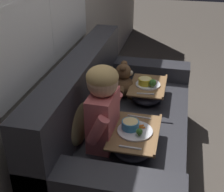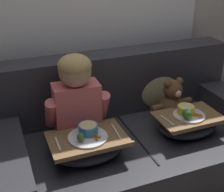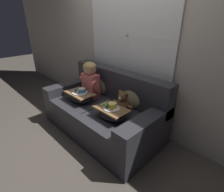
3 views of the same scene
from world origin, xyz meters
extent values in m
plane|color=#4C443D|center=(0.00, 0.00, 0.00)|extent=(14.00, 14.00, 0.00)
cube|color=#BCB2A3|center=(0.00, 0.61, 1.30)|extent=(8.00, 0.05, 2.60)
cube|color=white|center=(0.00, 0.57, 1.44)|extent=(1.62, 0.02, 1.10)
cube|color=black|center=(0.00, 0.58, 1.44)|extent=(1.57, 0.01, 1.05)
cube|color=white|center=(0.00, 0.57, 1.44)|extent=(0.02, 0.02, 1.05)
cube|color=white|center=(0.00, 0.57, 1.44)|extent=(1.57, 0.02, 0.02)
cube|color=#2D2D33|center=(0.00, 0.00, 0.23)|extent=(1.88, 0.97, 0.46)
cube|color=#2D2D33|center=(0.00, 0.37, 0.70)|extent=(1.88, 0.22, 0.48)
cube|color=#2D2D33|center=(-0.83, 0.00, 0.54)|extent=(0.22, 0.97, 0.15)
cube|color=#2D2D33|center=(0.83, 0.00, 0.54)|extent=(0.22, 0.97, 0.15)
cube|color=black|center=(0.00, -0.02, 0.46)|extent=(0.01, 0.71, 0.01)
ellipsoid|color=#898456|center=(-0.36, 0.30, 0.65)|extent=(0.39, 0.19, 0.41)
ellipsoid|color=tan|center=(0.36, 0.30, 0.65)|extent=(0.37, 0.18, 0.38)
cube|color=#DB6666|center=(-0.36, 0.10, 0.66)|extent=(0.30, 0.17, 0.40)
sphere|color=tan|center=(-0.36, 0.10, 0.95)|extent=(0.21, 0.21, 0.21)
ellipsoid|color=tan|center=(-0.36, 0.10, 0.98)|extent=(0.21, 0.21, 0.14)
cylinder|color=#DB6666|center=(-0.53, 0.09, 0.69)|extent=(0.08, 0.16, 0.22)
cylinder|color=#DB6666|center=(-0.19, 0.07, 0.69)|extent=(0.08, 0.16, 0.22)
sphere|color=brown|center=(0.36, 0.10, 0.56)|extent=(0.19, 0.19, 0.19)
sphere|color=brown|center=(0.36, 0.10, 0.70)|extent=(0.14, 0.14, 0.14)
sphere|color=brown|center=(0.31, 0.09, 0.76)|extent=(0.06, 0.06, 0.06)
sphere|color=brown|center=(0.41, 0.10, 0.76)|extent=(0.06, 0.06, 0.06)
sphere|color=beige|center=(0.36, 0.03, 0.69)|extent=(0.05, 0.05, 0.05)
sphere|color=black|center=(0.37, 0.02, 0.70)|extent=(0.02, 0.02, 0.02)
cylinder|color=brown|center=(0.24, 0.09, 0.58)|extent=(0.10, 0.06, 0.05)
cylinder|color=brown|center=(0.48, 0.10, 0.58)|extent=(0.10, 0.06, 0.05)
cylinder|color=brown|center=(0.32, 0.00, 0.49)|extent=(0.06, 0.09, 0.05)
cylinder|color=brown|center=(0.41, 0.00, 0.49)|extent=(0.06, 0.09, 0.05)
ellipsoid|color=#2D2D38|center=(-0.36, -0.13, 0.52)|extent=(0.45, 0.31, 0.12)
cube|color=brown|center=(-0.36, -0.13, 0.59)|extent=(0.47, 0.32, 0.01)
cube|color=brown|center=(-0.36, -0.28, 0.60)|extent=(0.47, 0.02, 0.02)
cylinder|color=silver|center=(-0.36, -0.13, 0.60)|extent=(0.24, 0.24, 0.01)
cylinder|color=#3889C1|center=(-0.35, -0.09, 0.64)|extent=(0.12, 0.12, 0.06)
cylinder|color=#E5D189|center=(-0.35, -0.09, 0.66)|extent=(0.10, 0.10, 0.01)
sphere|color=#38702D|center=(-0.41, -0.16, 0.64)|extent=(0.04, 0.04, 0.04)
cylinder|color=#7A9E56|center=(-0.41, -0.16, 0.62)|extent=(0.02, 0.02, 0.02)
cylinder|color=orange|center=(-0.33, -0.16, 0.61)|extent=(0.03, 0.07, 0.01)
cylinder|color=orange|center=(-0.31, -0.15, 0.61)|extent=(0.04, 0.06, 0.01)
cube|color=silver|center=(-0.54, -0.13, 0.60)|extent=(0.01, 0.14, 0.01)
cube|color=silver|center=(-0.18, -0.13, 0.60)|extent=(0.02, 0.17, 0.01)
ellipsoid|color=#2D2D38|center=(0.36, -0.13, 0.52)|extent=(0.42, 0.29, 0.12)
cube|color=brown|center=(0.36, -0.13, 0.59)|extent=(0.44, 0.31, 0.01)
cube|color=brown|center=(0.36, -0.27, 0.60)|extent=(0.44, 0.02, 0.02)
cylinder|color=silver|center=(0.36, -0.13, 0.60)|extent=(0.22, 0.22, 0.01)
cylinder|color=yellow|center=(0.35, -0.10, 0.64)|extent=(0.11, 0.11, 0.05)
cylinder|color=#E5D189|center=(0.35, -0.10, 0.66)|extent=(0.10, 0.10, 0.01)
sphere|color=#38702D|center=(0.31, -0.17, 0.65)|extent=(0.06, 0.06, 0.06)
cylinder|color=#7A9E56|center=(0.31, -0.17, 0.62)|extent=(0.02, 0.02, 0.03)
cylinder|color=orange|center=(0.39, -0.16, 0.61)|extent=(0.04, 0.07, 0.01)
cylinder|color=orange|center=(0.41, -0.15, 0.61)|extent=(0.05, 0.06, 0.01)
cube|color=silver|center=(0.19, -0.13, 0.60)|extent=(0.03, 0.14, 0.01)
camera|label=1|loc=(-2.09, -0.36, 1.82)|focal=50.00mm
camera|label=2|loc=(-0.81, -1.65, 1.64)|focal=50.00mm
camera|label=3|loc=(1.81, -1.53, 1.72)|focal=28.00mm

